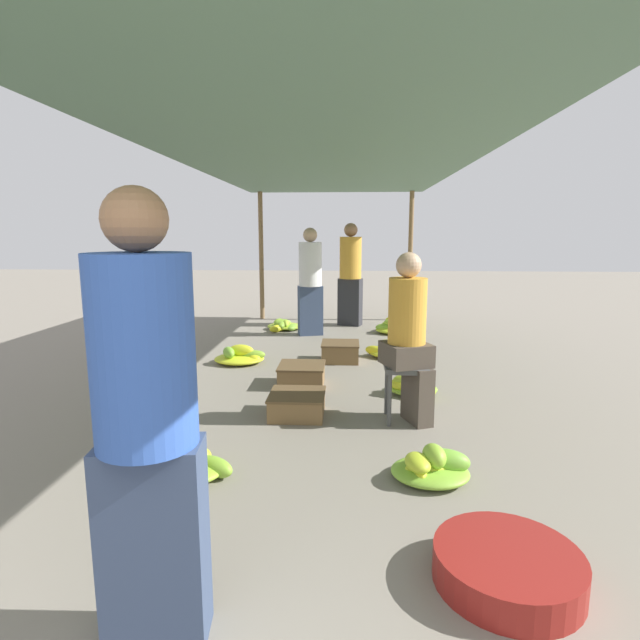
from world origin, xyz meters
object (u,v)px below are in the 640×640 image
Objects in this scene: banana_pile_left_2 at (284,326)px; crate_far at (340,352)px; vendor_seated at (409,334)px; basin_black at (508,567)px; banana_pile_right_2 at (431,466)px; banana_pile_right_3 at (393,327)px; banana_pile_left_0 at (188,462)px; vendor_foreground at (147,419)px; stool at (405,376)px; crate_near at (302,375)px; banana_pile_right_0 at (412,386)px; shopper_walking_mid at (350,273)px; banana_pile_right_1 at (387,351)px; banana_pile_left_1 at (240,357)px; crate_mid at (297,404)px; shopper_walking_far at (310,280)px.

crate_far is (0.93, -1.93, 0.05)m from banana_pile_left_2.
vendor_seated is 2.14× the size of basin_black.
banana_pile_right_3 is (0.17, 4.69, 0.01)m from banana_pile_right_2.
banana_pile_left_0 is 0.95× the size of banana_pile_right_3.
vendor_foreground reaches higher than stool.
crate_far is (-0.61, 2.91, 0.03)m from banana_pile_right_2.
stool is 1.01× the size of crate_near.
vendor_seated is at bearing -100.41° from banana_pile_right_0.
banana_pile_right_0 is at bearing 87.00° from banana_pile_right_2.
banana_pile_left_0 is (-1.48, -1.02, -0.63)m from vendor_seated.
vendor_foreground is 2.60× the size of basin_black.
banana_pile_right_3 is 1.20m from shopper_walking_mid.
crate_far is 2.53m from shopper_walking_mid.
vendor_seated is 2.76× the size of banana_pile_right_0.
banana_pile_right_2 is 2.15m from crate_near.
shopper_walking_mid is (-0.46, 4.33, 0.16)m from vendor_seated.
banana_pile_left_0 reaches higher than banana_pile_right_1.
banana_pile_left_1 is (-1.76, 1.75, -0.64)m from vendor_seated.
shopper_walking_mid is (-0.49, 5.32, 0.79)m from banana_pile_right_2.
crate_far is at bearing -92.85° from shopper_walking_mid.
stool is 2.47m from banana_pile_left_1.
banana_pile_left_1 is at bearing 150.24° from banana_pile_right_0.
banana_pile_left_1 is (-0.57, 4.04, -0.78)m from vendor_foreground.
banana_pile_left_2 is at bearing 174.83° from banana_pile_right_3.
shopper_walking_far reaches higher than crate_mid.
vendor_seated is at bearing -4.06° from crate_mid.
vendor_seated is at bearing -73.31° from crate_far.
banana_pile_right_2 is 1.08× the size of crate_mid.
vendor_seated reaches higher than banana_pile_right_2.
crate_near is (-1.16, 2.84, 0.03)m from basin_black.
vendor_seated reaches higher than crate_far.
vendor_seated is 2.36× the size of banana_pile_right_3.
shopper_walking_mid is at bearing 99.02° from banana_pile_right_0.
banana_pile_left_0 reaches higher than banana_pile_left_2.
crate_mid is at bearing 83.19° from vendor_foreground.
banana_pile_right_1 is 1.57m from crate_near.
vendor_foreground reaches higher than crate_near.
banana_pile_left_2 is at bearing 107.64° from banana_pile_right_2.
banana_pile_right_3 is 1.29× the size of crate_far.
crate_far is at bearing 101.63° from basin_black.
banana_pile_left_0 is 1.11× the size of banana_pile_right_0.
basin_black is at bearing -79.20° from banana_pile_right_2.
vendor_seated is 2.46× the size of banana_pile_right_1.
banana_pile_left_0 is 3.08m from crate_far.
basin_black is 0.38× the size of shopper_walking_mid.
crate_far is at bearing 8.42° from banana_pile_left_1.
crate_mid is at bearing 119.43° from basin_black.
banana_pile_right_2 is 4.65m from shopper_walking_far.
banana_pile_right_0 is 1.10m from crate_near.
stool is (1.17, 2.30, -0.49)m from vendor_foreground.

